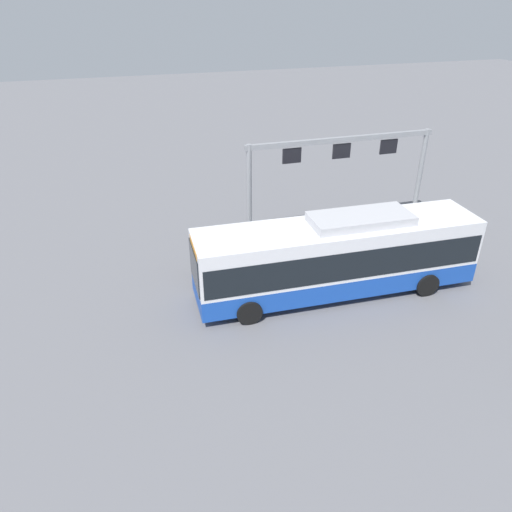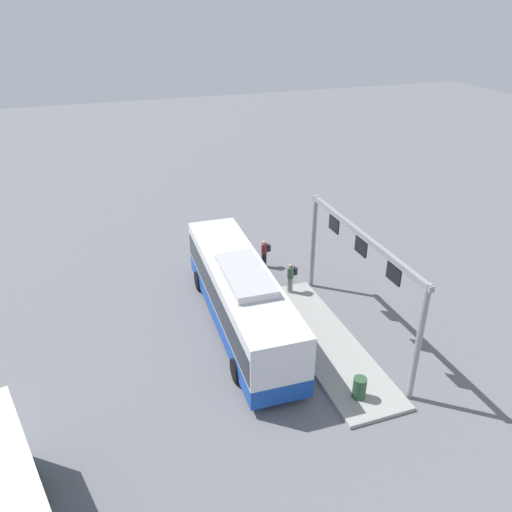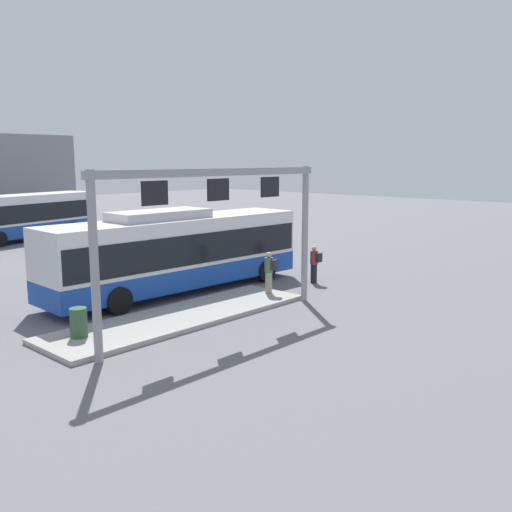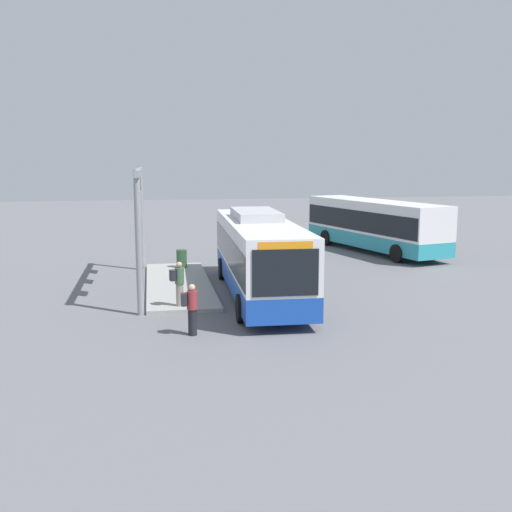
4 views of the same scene
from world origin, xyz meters
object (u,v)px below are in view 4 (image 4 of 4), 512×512
Objects in this scene: bus_background_right at (374,222)px; trash_bin at (182,259)px; bus_main at (259,252)px; person_boarding at (191,308)px; person_waiting_near at (179,283)px.

bus_background_right is 12.66m from trash_bin.
bus_main is 7.01× the size of person_boarding.
trash_bin is (-11.43, 0.31, -0.28)m from person_boarding.
person_boarding is at bearing -29.04° from bus_main.
bus_background_right reaches higher than person_waiting_near.
person_boarding is 3.33m from person_waiting_near.
bus_main is 6.14m from person_boarding.
person_boarding is at bearing -100.21° from person_waiting_near.
bus_main is at bearing 24.41° from trash_bin.
person_boarding is at bearing -1.54° from trash_bin.
person_waiting_near is (1.89, -3.36, -0.76)m from bus_main.
bus_background_right is 19.93m from person_boarding.
person_waiting_near reaches higher than trash_bin.
bus_background_right is at bearing 50.06° from person_boarding.
person_waiting_near is (-3.32, -0.23, 0.16)m from person_boarding.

